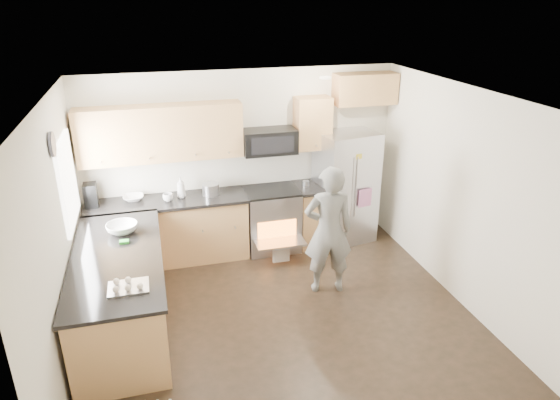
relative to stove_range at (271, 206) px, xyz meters
name	(u,v)px	position (x,y,z in m)	size (l,w,h in m)	color
ground	(278,315)	(-0.35, -1.69, -0.68)	(4.50, 4.50, 0.00)	black
room_shell	(274,183)	(-0.39, -1.68, 1.00)	(4.54, 4.04, 2.62)	silver
back_cabinet_run	(206,192)	(-0.94, 0.05, 0.29)	(4.45, 0.64, 2.50)	#B07546
peninsula	(121,291)	(-2.10, -1.44, -0.21)	(0.96, 2.36, 1.04)	#B07546
stove_range	(271,206)	(0.00, 0.00, 0.00)	(0.76, 0.97, 1.79)	#B7B7BC
refrigerator	(345,187)	(1.15, 0.01, 0.17)	(0.93, 0.78, 1.69)	#B7B7BC
person	(328,231)	(0.40, -1.30, 0.16)	(0.61, 0.40, 1.67)	slate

